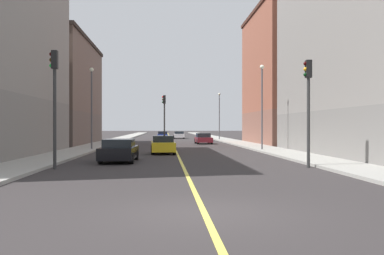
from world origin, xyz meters
TOP-DOWN VIEW (x-y plane):
  - ground_plane at (0.00, 0.00)m, footprint 400.00×400.00m
  - sidewalk_left at (8.21, 49.00)m, footprint 3.00×168.00m
  - sidewalk_right at (-8.21, 49.00)m, footprint 3.00×168.00m
  - lane_center_stripe at (0.00, 49.00)m, footprint 0.16×154.00m
  - building_left_mid at (15.26, 40.26)m, footprint 11.41×17.04m
  - building_right_midblock at (-15.26, 40.91)m, footprint 11.41×19.46m
  - traffic_light_left_near at (6.29, 10.99)m, footprint 0.40×0.32m
  - traffic_light_right_near at (-6.33, 10.99)m, footprint 0.40×0.32m
  - traffic_light_median_far at (-1.01, 36.05)m, footprint 0.40×0.32m
  - street_lamp_left_near at (7.31, 25.86)m, footprint 0.36×0.36m
  - street_lamp_right_near at (-7.31, 27.67)m, footprint 0.36×0.36m
  - street_lamp_left_far at (7.31, 54.72)m, footprint 0.36×0.36m
  - car_maroon at (3.68, 41.33)m, footprint 1.96×4.10m
  - car_blue at (-1.33, 64.22)m, footprint 1.87×4.61m
  - car_white at (1.52, 64.92)m, footprint 1.86×4.61m
  - car_yellow at (-1.09, 22.68)m, footprint 1.93×4.20m
  - car_black at (-3.63, 15.23)m, footprint 2.05×4.62m

SIDE VIEW (x-z plane):
  - ground_plane at x=0.00m, z-range 0.00..0.00m
  - lane_center_stripe at x=0.00m, z-range 0.00..0.01m
  - sidewalk_left at x=8.21m, z-range 0.00..0.15m
  - sidewalk_right at x=-8.21m, z-range 0.00..0.15m
  - car_blue at x=-1.33m, z-range -0.02..1.24m
  - car_maroon at x=3.68m, z-range -0.03..1.27m
  - car_white at x=1.52m, z-range 0.01..1.25m
  - car_yellow at x=-1.09m, z-range -0.03..1.35m
  - car_black at x=-3.63m, z-range -0.01..1.35m
  - traffic_light_median_far at x=-1.01m, z-range 0.84..6.28m
  - traffic_light_left_near at x=6.29m, z-range 0.84..6.29m
  - traffic_light_right_near at x=-6.33m, z-range 0.87..6.66m
  - street_lamp_left_far at x=7.31m, z-range 0.90..7.93m
  - street_lamp_right_near at x=-7.31m, z-range 0.90..7.97m
  - street_lamp_left_near at x=7.31m, z-range 0.91..8.09m
  - building_right_midblock at x=-15.26m, z-range 0.01..12.19m
  - building_left_mid at x=15.26m, z-range 0.01..16.02m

